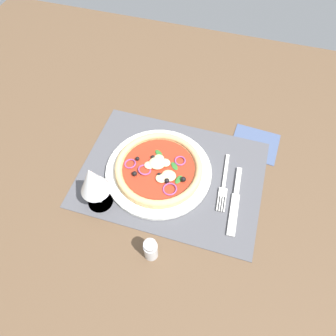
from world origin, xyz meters
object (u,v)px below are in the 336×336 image
at_px(pizza, 159,168).
at_px(knife, 235,200).
at_px(fork, 224,185).
at_px(pepper_shaker, 151,250).
at_px(plate, 159,171).
at_px(wine_glass, 93,181).
at_px(napkin, 255,144).

distance_m(pizza, knife, 0.22).
xyz_separation_m(fork, pepper_shaker, (0.13, 0.23, 0.03)).
height_order(plate, wine_glass, wine_glass).
xyz_separation_m(plate, wine_glass, (0.12, 0.13, 0.09)).
distance_m(wine_glass, pepper_shaker, 0.20).
bearing_deg(pepper_shaker, knife, -130.19).
xyz_separation_m(fork, wine_glass, (0.29, 0.14, 0.10)).
relative_size(knife, wine_glass, 1.35).
relative_size(pizza, wine_glass, 1.58).
distance_m(pizza, napkin, 0.30).
bearing_deg(plate, wine_glass, 47.59).
xyz_separation_m(fork, knife, (-0.04, 0.04, 0.00)).
distance_m(knife, pepper_shaker, 0.25).
xyz_separation_m(plate, pizza, (-0.00, 0.00, 0.02)).
height_order(pizza, knife, pizza).
distance_m(napkin, pepper_shaker, 0.44).
distance_m(plate, fork, 0.18).
distance_m(fork, wine_glass, 0.34).
height_order(plate, pepper_shaker, pepper_shaker).
distance_m(pizza, fork, 0.18).
height_order(wine_glass, pepper_shaker, wine_glass).
bearing_deg(pizza, fork, -176.53).
bearing_deg(fork, pepper_shaker, -32.99).
distance_m(pizza, pepper_shaker, 0.23).
relative_size(plate, wine_glass, 1.92).
bearing_deg(plate, pepper_shaker, 103.23).
bearing_deg(napkin, pepper_shaker, 64.84).
height_order(pizza, pepper_shaker, pepper_shaker).
relative_size(plate, napkin, 2.18).
bearing_deg(plate, napkin, -143.43).
distance_m(fork, knife, 0.05).
distance_m(plate, napkin, 0.30).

